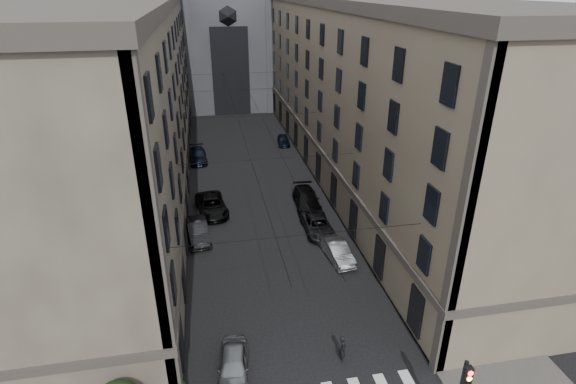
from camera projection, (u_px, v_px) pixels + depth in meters
sidewalk_left at (156, 184)px, 49.05m from camera, size 7.00×80.00×0.15m
sidewalk_right at (341, 171)px, 52.59m from camera, size 7.00×80.00×0.15m
building_left at (114, 102)px, 44.66m from camera, size 13.60×60.60×18.85m
building_right at (371, 91)px, 49.19m from camera, size 13.60×60.60×18.85m
tram_wires at (250, 117)px, 47.48m from camera, size 14.00×60.00×0.43m
car_left_near at (233, 366)px, 24.88m from camera, size 2.18×4.46×1.46m
car_left_midnear at (198, 231)px, 38.37m from camera, size 2.33×5.02×1.59m
car_left_midfar at (212, 205)px, 42.82m from camera, size 3.34×6.00×1.59m
car_left_far at (198, 155)px, 55.45m from camera, size 2.39×5.24×1.49m
car_right_near at (337, 251)px, 35.59m from camera, size 2.00×4.48×1.43m
car_right_midnear at (318, 225)px, 39.47m from camera, size 2.30×4.99×1.39m
car_right_midfar at (307, 199)px, 44.00m from camera, size 2.55×5.67×1.61m
car_right_far at (284, 140)px, 61.25m from camera, size 1.86×3.91×1.29m
pedestrian at (343, 348)px, 25.88m from camera, size 0.51×0.70×1.77m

